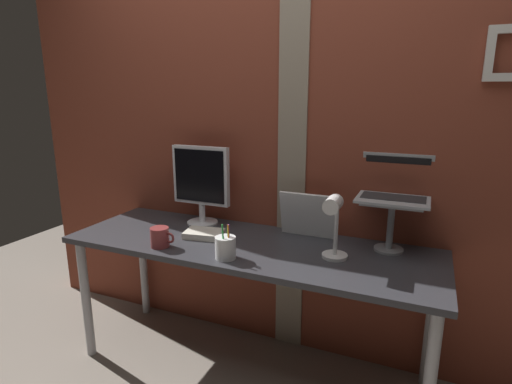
{
  "coord_description": "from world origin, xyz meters",
  "views": [
    {
      "loc": [
        0.79,
        -1.71,
        1.49
      ],
      "look_at": [
        -0.01,
        0.16,
        0.98
      ],
      "focal_mm": 28.37,
      "sensor_mm": 36.0,
      "label": 1
    }
  ],
  "objects_px": {
    "monitor": "(201,180)",
    "laptop": "(395,187)",
    "pen_cup": "(226,247)",
    "whiteboard_panel": "(308,215)",
    "desk_lamp": "(334,221)",
    "coffee_mug": "(160,237)"
  },
  "relations": [
    {
      "from": "whiteboard_panel",
      "to": "desk_lamp",
      "type": "height_order",
      "value": "desk_lamp"
    },
    {
      "from": "monitor",
      "to": "desk_lamp",
      "type": "bearing_deg",
      "value": -16.43
    },
    {
      "from": "desk_lamp",
      "to": "pen_cup",
      "type": "xyz_separation_m",
      "value": [
        -0.47,
        -0.16,
        -0.14
      ]
    },
    {
      "from": "monitor",
      "to": "pen_cup",
      "type": "relative_size",
      "value": 2.65
    },
    {
      "from": "desk_lamp",
      "to": "pen_cup",
      "type": "relative_size",
      "value": 1.84
    },
    {
      "from": "monitor",
      "to": "laptop",
      "type": "relative_size",
      "value": 1.37
    },
    {
      "from": "whiteboard_panel",
      "to": "pen_cup",
      "type": "relative_size",
      "value": 1.74
    },
    {
      "from": "laptop",
      "to": "pen_cup",
      "type": "height_order",
      "value": "laptop"
    },
    {
      "from": "monitor",
      "to": "desk_lamp",
      "type": "height_order",
      "value": "monitor"
    },
    {
      "from": "monitor",
      "to": "pen_cup",
      "type": "xyz_separation_m",
      "value": [
        0.36,
        -0.4,
        -0.21
      ]
    },
    {
      "from": "laptop",
      "to": "whiteboard_panel",
      "type": "relative_size",
      "value": 1.11
    },
    {
      "from": "monitor",
      "to": "whiteboard_panel",
      "type": "relative_size",
      "value": 1.52
    },
    {
      "from": "whiteboard_panel",
      "to": "coffee_mug",
      "type": "bearing_deg",
      "value": -146.0
    },
    {
      "from": "pen_cup",
      "to": "whiteboard_panel",
      "type": "bearing_deg",
      "value": 57.97
    },
    {
      "from": "desk_lamp",
      "to": "coffee_mug",
      "type": "height_order",
      "value": "desk_lamp"
    },
    {
      "from": "laptop",
      "to": "desk_lamp",
      "type": "xyz_separation_m",
      "value": [
        -0.22,
        -0.31,
        -0.11
      ]
    },
    {
      "from": "desk_lamp",
      "to": "pen_cup",
      "type": "bearing_deg",
      "value": -161.45
    },
    {
      "from": "desk_lamp",
      "to": "laptop",
      "type": "bearing_deg",
      "value": 54.28
    },
    {
      "from": "desk_lamp",
      "to": "pen_cup",
      "type": "height_order",
      "value": "desk_lamp"
    },
    {
      "from": "whiteboard_panel",
      "to": "coffee_mug",
      "type": "distance_m",
      "value": 0.77
    },
    {
      "from": "whiteboard_panel",
      "to": "monitor",
      "type": "bearing_deg",
      "value": -177.44
    },
    {
      "from": "pen_cup",
      "to": "laptop",
      "type": "bearing_deg",
      "value": 34.13
    }
  ]
}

